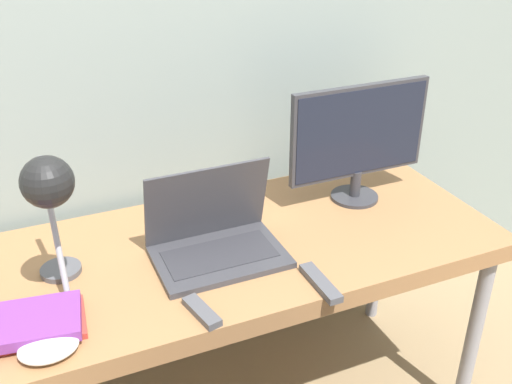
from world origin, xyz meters
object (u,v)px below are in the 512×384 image
Objects in this scene: monitor at (359,137)px; desk_lamp at (49,194)px; laptop at (216,238)px; book_stack at (33,323)px; game_controller at (48,347)px.

monitor is 1.01m from desk_lamp.
book_stack is at bearing -165.13° from laptop.
desk_lamp reaches higher than game_controller.
desk_lamp reaches higher than book_stack.
monitor reaches higher than book_stack.
laptop is 0.56m from game_controller.
game_controller is at bearing -160.52° from monitor.
game_controller is (-1.06, -0.37, -0.21)m from monitor.
book_stack is 1.86× the size of game_controller.
laptop is 1.44× the size of book_stack.
desk_lamp is (-0.43, -0.06, 0.27)m from laptop.
desk_lamp is (-0.99, -0.19, 0.09)m from monitor.
book_stack is at bearing 103.77° from game_controller.
desk_lamp is at bearing 41.71° from book_stack.
desk_lamp is 0.32m from book_stack.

